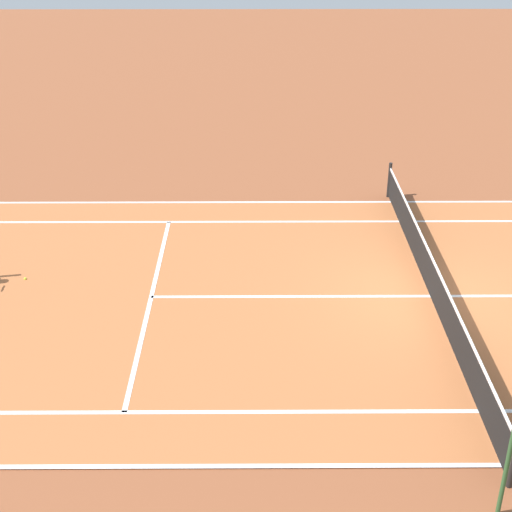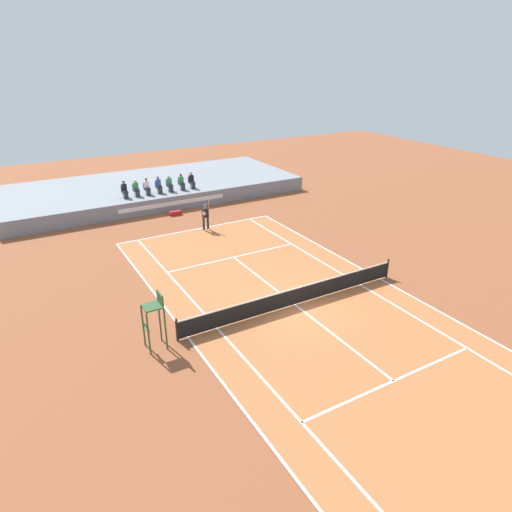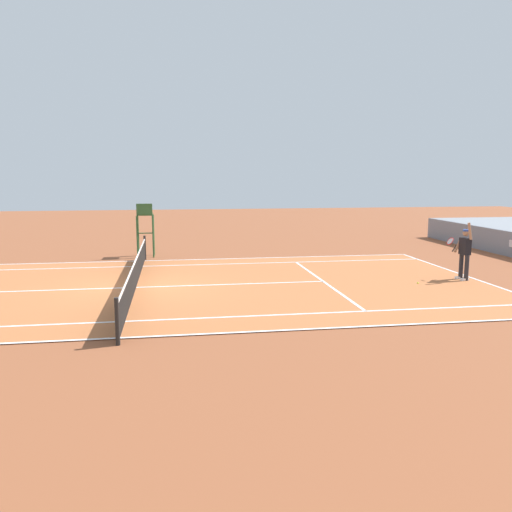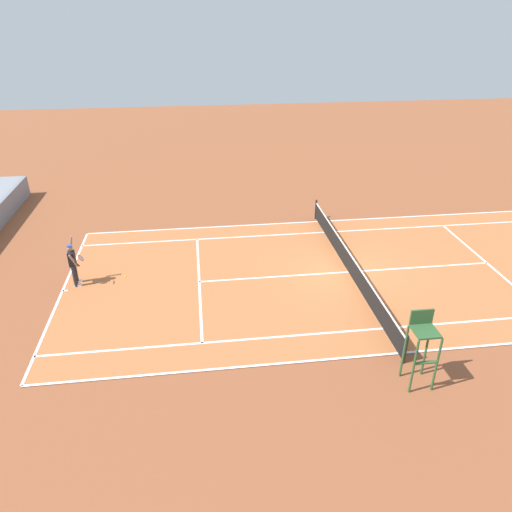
# 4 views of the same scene
# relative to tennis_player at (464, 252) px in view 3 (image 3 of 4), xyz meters

# --- Properties ---
(ground_plane) EXTENTS (80.00, 80.00, 0.00)m
(ground_plane) POSITION_rel_tennis_player_xyz_m (-0.46, -11.40, -0.99)
(ground_plane) COLOR brown
(court) EXTENTS (11.08, 23.88, 0.03)m
(court) POSITION_rel_tennis_player_xyz_m (-0.46, -11.40, -0.98)
(court) COLOR #B76638
(court) RESTS_ON ground
(net) EXTENTS (11.98, 0.10, 1.07)m
(net) POSITION_rel_tennis_player_xyz_m (-0.46, -11.40, -0.47)
(net) COLOR black
(net) RESTS_ON ground
(tennis_player) EXTENTS (0.76, 0.67, 2.08)m
(tennis_player) POSITION_rel_tennis_player_xyz_m (0.00, 0.00, 0.00)
(tennis_player) COLOR #232328
(tennis_player) RESTS_ON ground
(tennis_ball) EXTENTS (0.07, 0.07, 0.07)m
(tennis_ball) POSITION_rel_tennis_player_xyz_m (0.39, -1.89, -0.96)
(tennis_ball) COLOR #D1E533
(tennis_ball) RESTS_ON ground
(umpire_chair) EXTENTS (0.77, 0.77, 2.44)m
(umpire_chair) POSITION_rel_tennis_player_xyz_m (-7.26, -11.40, 0.56)
(umpire_chair) COLOR #2D562D
(umpire_chair) RESTS_ON ground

